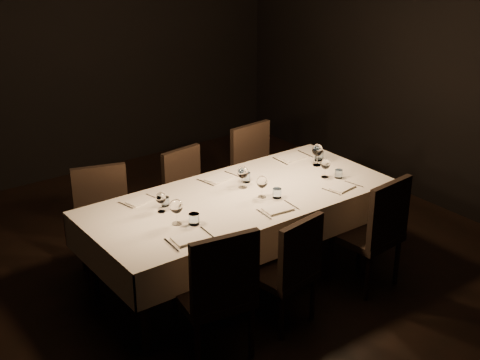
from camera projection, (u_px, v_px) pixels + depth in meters
room at (240, 107)px, 5.04m from camera, size 5.01×6.01×3.01m
dining_table at (240, 204)px, 5.36m from camera, size 2.52×1.12×0.76m
chair_near_left at (217, 289)px, 4.47m from camera, size 0.56×0.56×1.01m
place_setting_near_left at (184, 219)px, 4.79m from camera, size 0.36×0.42×0.20m
chair_near_center at (289, 266)px, 4.84m from camera, size 0.49×0.49×0.90m
place_setting_near_center at (270, 193)px, 5.22m from camera, size 0.33×0.40×0.18m
chair_near_right at (375, 228)px, 5.31m from camera, size 0.51×0.51×0.97m
place_setting_near_right at (334, 173)px, 5.60m from camera, size 0.31×0.39×0.17m
chair_far_left at (104, 218)px, 5.52m from camera, size 0.56×0.56×0.94m
place_setting_far_left at (155, 200)px, 5.12m from camera, size 0.31×0.39×0.16m
chair_far_center at (189, 191)px, 6.09m from camera, size 0.47×0.47×0.87m
place_setting_far_center at (236, 175)px, 5.53m from camera, size 0.35×0.41×0.19m
chair_far_right at (258, 170)px, 6.44m from camera, size 0.49×0.49×0.96m
place_setting_far_right at (310, 154)px, 5.98m from camera, size 0.36×0.42×0.20m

